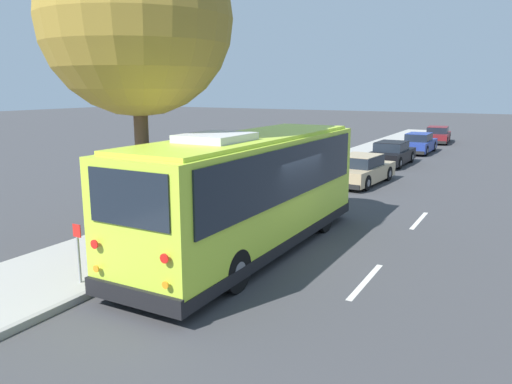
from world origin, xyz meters
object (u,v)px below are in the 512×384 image
at_px(shuttle_bus, 251,187).
at_px(parked_sedan_black, 391,154).
at_px(parked_sedan_blue, 419,144).
at_px(parked_sedan_maroon, 437,135).
at_px(sign_post_far, 137,236).
at_px(parked_sedan_tan, 361,170).
at_px(street_tree, 139,6).
at_px(sign_post_near, 78,253).

bearing_deg(shuttle_bus, parked_sedan_black, 1.55).
xyz_separation_m(shuttle_bus, parked_sedan_blue, (23.30, 0.25, -1.12)).
relative_size(parked_sedan_maroon, sign_post_far, 4.08).
height_order(parked_sedan_tan, parked_sedan_maroon, parked_sedan_tan).
bearing_deg(parked_sedan_black, street_tree, 175.56).
distance_m(sign_post_near, sign_post_far, 1.82).
bearing_deg(sign_post_far, parked_sedan_blue, -3.87).
relative_size(parked_sedan_black, street_tree, 0.52).
bearing_deg(shuttle_bus, sign_post_near, 153.59).
relative_size(parked_sedan_blue, sign_post_near, 3.45).
height_order(parked_sedan_black, street_tree, street_tree).
relative_size(shuttle_bus, parked_sedan_maroon, 1.97).
distance_m(parked_sedan_black, parked_sedan_maroon, 13.33).
bearing_deg(sign_post_near, parked_sedan_black, -3.90).
bearing_deg(parked_sedan_maroon, sign_post_near, 172.63).
height_order(shuttle_bus, sign_post_far, shuttle_bus).
xyz_separation_m(shuttle_bus, sign_post_near, (-4.01, 1.97, -0.91)).
relative_size(parked_sedan_tan, parked_sedan_black, 1.02).
distance_m(shuttle_bus, parked_sedan_black, 17.16).
xyz_separation_m(parked_sedan_maroon, sign_post_near, (-34.45, 1.76, 0.23)).
relative_size(parked_sedan_tan, parked_sedan_maroon, 0.99).
height_order(parked_sedan_tan, sign_post_far, parked_sedan_tan).
xyz_separation_m(parked_sedan_maroon, sign_post_far, (-32.64, 1.76, 0.13)).
xyz_separation_m(shuttle_bus, street_tree, (-1.40, 2.27, 4.47)).
height_order(shuttle_bus, parked_sedan_tan, shuttle_bus).
height_order(shuttle_bus, parked_sedan_black, shuttle_bus).
relative_size(shuttle_bus, street_tree, 1.06).
xyz_separation_m(parked_sedan_tan, sign_post_far, (-12.92, 1.66, 0.11)).
xyz_separation_m(parked_sedan_blue, parked_sedan_maroon, (7.15, -0.04, -0.02)).
bearing_deg(parked_sedan_tan, parked_sedan_black, 6.36).
bearing_deg(street_tree, parked_sedan_tan, -9.15).
relative_size(parked_sedan_black, sign_post_far, 3.96).
bearing_deg(parked_sedan_tan, parked_sedan_maroon, 4.11).
height_order(street_tree, sign_post_far, street_tree).
xyz_separation_m(parked_sedan_blue, street_tree, (-24.70, 2.02, 5.59)).
xyz_separation_m(parked_sedan_tan, sign_post_near, (-14.73, 1.66, 0.21)).
bearing_deg(sign_post_far, shuttle_bus, -41.90).
bearing_deg(parked_sedan_black, parked_sedan_tan, -177.15).
xyz_separation_m(parked_sedan_black, sign_post_far, (-19.32, 1.44, 0.11)).
height_order(parked_sedan_blue, street_tree, street_tree).
distance_m(parked_sedan_black, parked_sedan_blue, 6.18).
xyz_separation_m(shuttle_bus, sign_post_far, (-2.20, 1.97, -1.01)).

